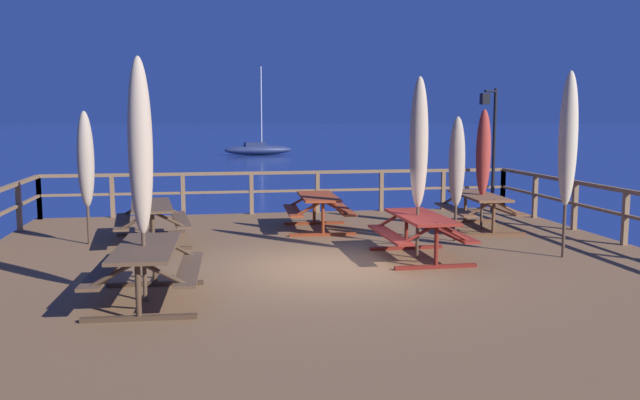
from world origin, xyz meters
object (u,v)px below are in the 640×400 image
at_px(picnic_table_mid_right, 147,261).
at_px(patio_umbrella_tall_front, 568,140).
at_px(picnic_table_mid_centre, 479,204).
at_px(lamp_post_hooked, 491,131).
at_px(picnic_table_front_left, 152,214).
at_px(patio_umbrella_short_back, 419,144).
at_px(sailboat_distant, 258,149).
at_px(picnic_table_mid_left, 421,227).
at_px(picnic_table_back_right, 318,205).
at_px(patio_umbrella_tall_back_right, 457,162).
at_px(patio_umbrella_short_front, 419,146).
at_px(patio_umbrella_tall_back_left, 140,148).
at_px(patio_umbrella_short_mid, 483,153).

distance_m(picnic_table_mid_right, patio_umbrella_tall_front, 7.37).
xyz_separation_m(picnic_table_mid_centre, lamp_post_hooked, (1.32, 2.44, 1.55)).
xyz_separation_m(picnic_table_front_left, patio_umbrella_tall_front, (7.28, -2.67, 1.51)).
bearing_deg(picnic_table_mid_centre, patio_umbrella_short_back, -130.24).
relative_size(patio_umbrella_tall_front, sailboat_distant, 0.42).
relative_size(picnic_table_mid_centre, picnic_table_mid_right, 1.06).
bearing_deg(sailboat_distant, picnic_table_mid_centre, -88.33).
height_order(picnic_table_mid_left, patio_umbrella_short_back, patio_umbrella_short_back).
distance_m(picnic_table_mid_left, picnic_table_mid_centre, 3.58).
relative_size(picnic_table_back_right, patio_umbrella_tall_back_right, 0.78).
xyz_separation_m(picnic_table_back_right, picnic_table_front_left, (-3.49, -0.89, 0.01)).
height_order(picnic_table_mid_left, picnic_table_front_left, same).
relative_size(picnic_table_mid_left, patio_umbrella_short_back, 0.63).
relative_size(picnic_table_mid_left, patio_umbrella_short_front, 0.65).
bearing_deg(picnic_table_front_left, picnic_table_back_right, 14.27).
height_order(patio_umbrella_tall_back_left, patio_umbrella_tall_back_right, patio_umbrella_tall_back_left).
bearing_deg(patio_umbrella_short_mid, patio_umbrella_tall_back_right, -130.79).
relative_size(patio_umbrella_short_front, sailboat_distant, 0.39).
xyz_separation_m(picnic_table_mid_centre, patio_umbrella_short_front, (-1.96, -1.68, 1.36)).
bearing_deg(picnic_table_mid_right, picnic_table_back_right, 58.38).
height_order(lamp_post_hooked, sailboat_distant, sailboat_distant).
relative_size(picnic_table_mid_left, sailboat_distant, 0.26).
height_order(picnic_table_mid_centre, picnic_table_mid_right, same).
distance_m(picnic_table_back_right, picnic_table_mid_centre, 3.56).
height_order(picnic_table_front_left, patio_umbrella_short_mid, patio_umbrella_short_mid).
bearing_deg(patio_umbrella_tall_front, picnic_table_mid_centre, 94.76).
bearing_deg(patio_umbrella_short_front, patio_umbrella_tall_back_right, 21.85).
bearing_deg(patio_umbrella_short_back, lamp_post_hooked, 54.88).
relative_size(patio_umbrella_short_front, patio_umbrella_tall_front, 0.93).
bearing_deg(picnic_table_mid_left, patio_umbrella_tall_front, -7.67).
relative_size(patio_umbrella_short_mid, patio_umbrella_tall_front, 0.81).
xyz_separation_m(patio_umbrella_short_front, patio_umbrella_tall_front, (2.22, -1.43, 0.15)).
relative_size(picnic_table_mid_centre, sailboat_distant, 0.29).
bearing_deg(patio_umbrella_tall_back_right, patio_umbrella_short_mid, 49.21).
bearing_deg(patio_umbrella_tall_back_left, picnic_table_back_right, 57.98).
height_order(picnic_table_back_right, sailboat_distant, sailboat_distant).
bearing_deg(patio_umbrella_short_front, patio_umbrella_short_mid, 39.36).
height_order(patio_umbrella_tall_back_right, sailboat_distant, sailboat_distant).
distance_m(picnic_table_mid_left, patio_umbrella_short_mid, 3.77).
distance_m(picnic_table_back_right, patio_umbrella_short_front, 2.98).
height_order(picnic_table_mid_centre, patio_umbrella_short_mid, patio_umbrella_short_mid).
distance_m(picnic_table_back_right, picnic_table_mid_left, 3.46).
bearing_deg(picnic_table_front_left, picnic_table_mid_centre, 3.59).
distance_m(picnic_table_front_left, patio_umbrella_short_mid, 7.18).
xyz_separation_m(picnic_table_mid_left, picnic_table_front_left, (-4.75, 2.33, 0.00)).
height_order(picnic_table_back_right, patio_umbrella_short_mid, patio_umbrella_short_mid).
xyz_separation_m(patio_umbrella_short_mid, sailboat_distant, (-1.37, 45.03, -2.06)).
relative_size(picnic_table_front_left, patio_umbrella_short_front, 0.75).
bearing_deg(sailboat_distant, patio_umbrella_short_mid, -88.25).
relative_size(patio_umbrella_short_back, patio_umbrella_tall_back_left, 0.97).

